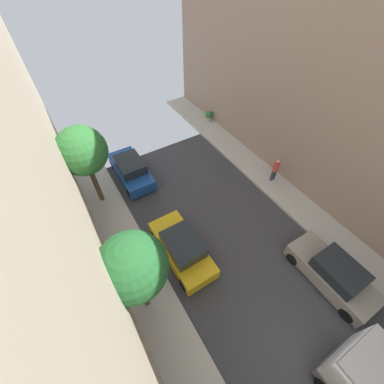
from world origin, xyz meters
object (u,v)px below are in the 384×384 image
potted_plant_0 (209,115)px  potted_plant_2 (124,267)px  parked_car_right_2 (333,273)px  street_tree_2 (133,267)px  parked_car_left_3 (131,170)px  pedestrian (275,169)px  street_tree_0 (82,151)px  parked_car_left_2 (182,248)px

potted_plant_0 → potted_plant_2: (-11.18, -9.15, -0.04)m
parked_car_right_2 → potted_plant_0: size_ratio=4.96×
parked_car_right_2 → potted_plant_2: parked_car_right_2 is taller
street_tree_2 → potted_plant_0: size_ratio=5.89×
parked_car_left_3 → parked_car_right_2: size_ratio=1.00×
pedestrian → street_tree_0: bearing=157.2°
parked_car_right_2 → street_tree_0: (-7.81, 10.76, 3.19)m
potted_plant_2 → parked_car_left_3: bearing=65.1°
parked_car_right_2 → street_tree_0: street_tree_0 is taller
parked_car_left_3 → street_tree_2: 9.03m
parked_car_right_2 → potted_plant_0: (2.92, 14.69, -0.11)m
street_tree_2 → potted_plant_2: size_ratio=6.54×
street_tree_0 → street_tree_2: bearing=-91.5°
parked_car_right_2 → street_tree_0: 13.67m
parked_car_right_2 → potted_plant_0: 14.98m
parked_car_left_2 → street_tree_2: (-2.59, -1.24, 3.11)m
parked_car_left_2 → potted_plant_2: bearing=166.6°
parked_car_left_2 → street_tree_2: street_tree_2 is taller
parked_car_left_2 → pedestrian: pedestrian is taller
street_tree_2 → potted_plant_0: street_tree_2 is taller
potted_plant_2 → potted_plant_0: bearing=39.3°
parked_car_left_3 → street_tree_2: street_tree_2 is taller
parked_car_right_2 → parked_car_left_3: bearing=114.8°
street_tree_0 → potted_plant_0: (10.73, 3.93, -3.30)m
potted_plant_0 → potted_plant_2: size_ratio=1.11×
parked_car_left_3 → potted_plant_0: size_ratio=4.96×
parked_car_left_3 → pedestrian: size_ratio=2.44×
parked_car_left_3 → pedestrian: 9.48m
street_tree_0 → parked_car_left_2: bearing=-67.8°
parked_car_left_3 → street_tree_0: (-2.41, -0.93, 3.19)m
parked_car_left_3 → parked_car_right_2: (5.40, -11.69, 0.00)m
parked_car_left_3 → street_tree_0: bearing=-158.9°
pedestrian → street_tree_2: size_ratio=0.35×
pedestrian → street_tree_0: street_tree_0 is taller
parked_car_right_2 → potted_plant_0: bearing=78.8°
street_tree_0 → potted_plant_2: 6.21m
street_tree_2 → parked_car_right_2: bearing=-24.4°
street_tree_0 → potted_plant_0: size_ratio=6.02×
parked_car_left_3 → pedestrian: pedestrian is taller
street_tree_0 → potted_plant_0: bearing=20.1°
parked_car_left_2 → pedestrian: bearing=11.3°
parked_car_left_3 → street_tree_2: (-2.59, -8.07, 3.11)m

